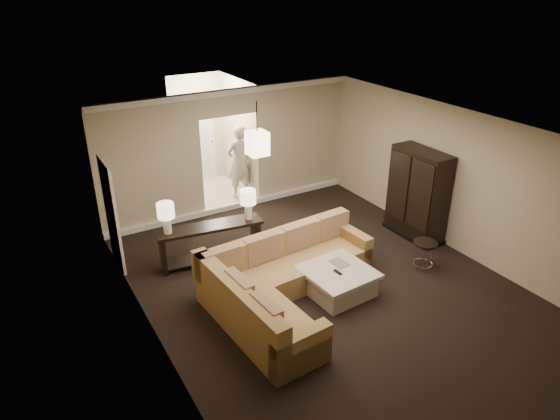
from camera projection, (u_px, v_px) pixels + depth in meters
ground at (332, 292)px, 8.70m from camera, size 8.00×8.00×0.00m
wall_back at (231, 151)px, 11.20m from camera, size 6.00×0.04×2.80m
wall_left at (156, 271)px, 6.72m from camera, size 0.04×8.00×2.80m
wall_right at (464, 184)px, 9.46m from camera, size 0.04×8.00×2.80m
ceiling at (341, 137)px, 7.48m from camera, size 6.00×8.00×0.02m
crown_molding at (229, 92)px, 10.59m from camera, size 6.00×0.10×0.12m
baseboard at (234, 206)px, 11.74m from camera, size 6.00×0.10×0.12m
side_door at (112, 215)px, 9.06m from camera, size 0.05×0.90×2.10m
foyer at (207, 140)px, 12.29m from camera, size 1.44×2.02×2.80m
sectional_sofa at (282, 282)px, 8.31m from camera, size 3.22×2.63×0.95m
coffee_table at (337, 281)px, 8.60m from camera, size 1.17×1.17×0.46m
console_table at (210, 240)px, 9.43m from camera, size 2.04×0.73×0.77m
armoire at (417, 196)px, 10.19m from camera, size 0.56×1.31×1.88m
drink_table at (425, 250)px, 9.23m from camera, size 0.44×0.44×0.55m
table_lamp_left at (166, 213)px, 8.86m from camera, size 0.31×0.31×0.59m
table_lamp_right at (248, 200)px, 9.39m from camera, size 0.31×0.31×0.59m
pendant_light at (257, 143)px, 9.95m from camera, size 0.38×0.38×1.09m
person at (239, 158)px, 11.99m from camera, size 0.78×0.57×2.00m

